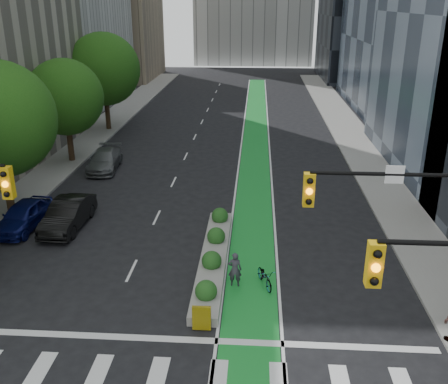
# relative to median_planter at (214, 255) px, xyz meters

# --- Properties ---
(ground) EXTENTS (160.00, 160.00, 0.00)m
(ground) POSITION_rel_median_planter_xyz_m (-1.20, -7.04, -0.37)
(ground) COLOR black
(ground) RESTS_ON ground
(sidewalk_left) EXTENTS (3.60, 90.00, 0.15)m
(sidewalk_left) POSITION_rel_median_planter_xyz_m (-13.00, 17.96, -0.30)
(sidewalk_left) COLOR gray
(sidewalk_left) RESTS_ON ground
(sidewalk_right) EXTENTS (3.60, 90.00, 0.15)m
(sidewalk_right) POSITION_rel_median_planter_xyz_m (10.60, 17.96, -0.30)
(sidewalk_right) COLOR gray
(sidewalk_right) RESTS_ON ground
(bike_lane_paint) EXTENTS (2.20, 70.00, 0.01)m
(bike_lane_paint) POSITION_rel_median_planter_xyz_m (1.80, 22.96, -0.37)
(bike_lane_paint) COLOR #1A9332
(bike_lane_paint) RESTS_ON ground
(tree_midfar) EXTENTS (5.60, 5.60, 7.76)m
(tree_midfar) POSITION_rel_median_planter_xyz_m (-12.20, 14.96, 4.57)
(tree_midfar) COLOR black
(tree_midfar) RESTS_ON ground
(tree_far) EXTENTS (6.60, 6.60, 9.00)m
(tree_far) POSITION_rel_median_planter_xyz_m (-12.20, 24.96, 5.32)
(tree_far) COLOR black
(tree_far) RESTS_ON ground
(signal_right) EXTENTS (5.82, 0.51, 7.20)m
(signal_right) POSITION_rel_median_planter_xyz_m (7.47, -6.57, 4.43)
(signal_right) COLOR black
(signal_right) RESTS_ON ground
(median_planter) EXTENTS (1.20, 10.26, 1.10)m
(median_planter) POSITION_rel_median_planter_xyz_m (0.00, 0.00, 0.00)
(median_planter) COLOR gray
(median_planter) RESTS_ON ground
(bicycle) EXTENTS (1.09, 1.76, 0.87)m
(bicycle) POSITION_rel_median_planter_xyz_m (2.39, -1.89, 0.06)
(bicycle) COLOR gray
(bicycle) RESTS_ON ground
(cyclist) EXTENTS (0.59, 0.40, 1.60)m
(cyclist) POSITION_rel_median_planter_xyz_m (1.09, -1.99, 0.43)
(cyclist) COLOR #37343F
(cyclist) RESTS_ON ground
(parked_car_left_near) EXTENTS (2.14, 4.53, 1.50)m
(parked_car_left_near) POSITION_rel_median_planter_xyz_m (-10.56, 3.08, 0.38)
(parked_car_left_near) COLOR #0E1454
(parked_car_left_near) RESTS_ON ground
(parked_car_left_mid) EXTENTS (1.77, 4.77, 1.56)m
(parked_car_left_mid) POSITION_rel_median_planter_xyz_m (-8.20, 3.32, 0.41)
(parked_car_left_mid) COLOR black
(parked_car_left_mid) RESTS_ON ground
(parked_car_left_far) EXTENTS (2.38, 5.03, 1.42)m
(parked_car_left_far) POSITION_rel_median_planter_xyz_m (-9.13, 13.33, 0.34)
(parked_car_left_far) COLOR #545759
(parked_car_left_far) RESTS_ON ground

